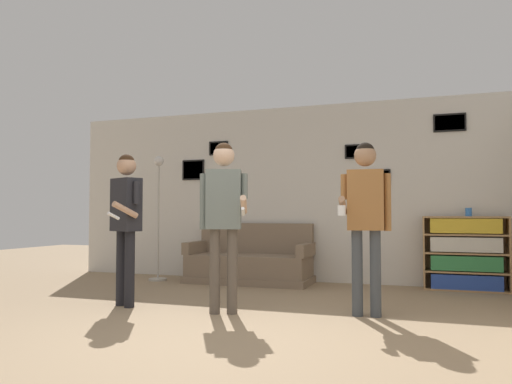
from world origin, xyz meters
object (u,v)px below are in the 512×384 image
object	(u,v)px
person_watcher_holding_cup	(366,208)
drinking_cup	(469,212)
floor_lamp	(158,210)
person_player_foreground_center	(224,207)
bookshelf	(465,254)
couch	(250,263)
person_player_foreground_left	(126,212)

from	to	relation	value
person_watcher_holding_cup	drinking_cup	world-z (taller)	person_watcher_holding_cup
floor_lamp	person_player_foreground_center	size ratio (longest dim) A/B	1.09
bookshelf	couch	bearing A→B (deg)	-176.26
person_watcher_holding_cup	drinking_cup	bearing A→B (deg)	62.81
person_player_foreground_center	person_watcher_holding_cup	bearing A→B (deg)	13.67
bookshelf	person_watcher_holding_cup	size ratio (longest dim) A/B	0.62
floor_lamp	person_watcher_holding_cup	size ratio (longest dim) A/B	1.10
bookshelf	drinking_cup	world-z (taller)	drinking_cup
couch	person_player_foreground_center	distance (m)	2.50
bookshelf	person_player_foreground_left	distance (m)	4.46
person_player_foreground_center	person_watcher_holding_cup	distance (m)	1.45
bookshelf	person_player_foreground_center	size ratio (longest dim) A/B	0.61
person_player_foreground_left	couch	bearing A→B (deg)	74.04
bookshelf	floor_lamp	size ratio (longest dim) A/B	0.56
person_player_foreground_center	drinking_cup	distance (m)	3.55
couch	person_player_foreground_left	distance (m)	2.50
person_player_foreground_left	person_player_foreground_center	world-z (taller)	person_player_foreground_center
floor_lamp	person_player_foreground_left	xyz separation A→B (m)	(0.78, -2.04, -0.04)
drinking_cup	bookshelf	bearing A→B (deg)	179.72
couch	drinking_cup	xyz separation A→B (m)	(3.06, 0.20, 0.76)
person_player_foreground_center	couch	bearing A→B (deg)	103.25
floor_lamp	drinking_cup	size ratio (longest dim) A/B	17.25
bookshelf	person_player_foreground_left	size ratio (longest dim) A/B	0.64
person_player_foreground_left	person_watcher_holding_cup	xyz separation A→B (m)	(2.61, 0.33, 0.04)
floor_lamp	bookshelf	bearing A→B (deg)	5.73
person_player_foreground_center	drinking_cup	xyz separation A→B (m)	(2.52, 2.50, -0.05)
couch	bookshelf	xyz separation A→B (m)	(3.01, 0.20, 0.21)
person_player_foreground_left	person_player_foreground_center	size ratio (longest dim) A/B	0.96
floor_lamp	drinking_cup	world-z (taller)	floor_lamp
couch	person_player_foreground_center	xyz separation A→B (m)	(0.54, -2.30, 0.81)
person_player_foreground_center	person_player_foreground_left	bearing A→B (deg)	179.34
floor_lamp	person_player_foreground_left	size ratio (longest dim) A/B	1.14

